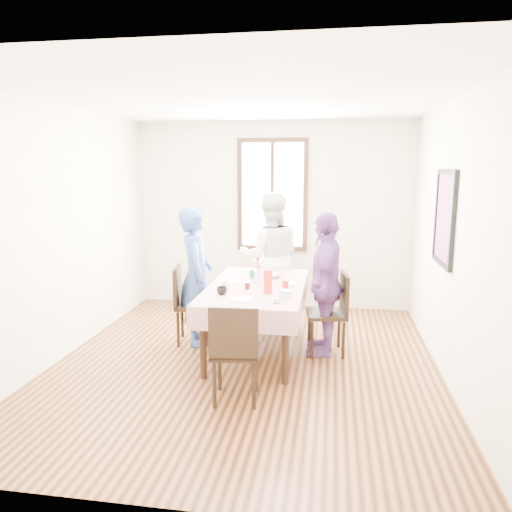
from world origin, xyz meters
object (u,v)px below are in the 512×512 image
(chair_left, at_px, (194,305))
(chair_right, at_px, (326,314))
(chair_far, at_px, (270,286))
(chair_near, at_px, (236,351))
(person_left, at_px, (195,276))
(person_right, at_px, (325,284))
(person_far, at_px, (270,257))
(dining_table, at_px, (257,319))

(chair_left, height_order, chair_right, same)
(chair_far, relative_size, chair_near, 1.00)
(person_left, bearing_deg, person_right, -111.73)
(chair_far, bearing_deg, person_far, 89.06)
(chair_left, relative_size, person_left, 0.57)
(chair_left, bearing_deg, chair_far, 133.22)
(chair_left, height_order, person_far, person_far)
(chair_far, bearing_deg, dining_table, 89.06)
(person_left, height_order, person_right, person_left)
(chair_left, bearing_deg, person_left, 80.33)
(dining_table, relative_size, chair_right, 1.89)
(chair_far, distance_m, person_left, 1.31)
(person_left, xyz_separation_m, person_far, (0.75, 1.00, 0.06))
(dining_table, bearing_deg, person_right, 4.09)
(chair_left, distance_m, chair_far, 1.28)
(chair_far, distance_m, person_right, 1.40)
(dining_table, relative_size, person_left, 1.07)
(chair_near, bearing_deg, chair_far, 84.19)
(person_left, distance_m, person_right, 1.51)
(dining_table, height_order, chair_far, chair_far)
(dining_table, height_order, person_left, person_left)
(chair_far, bearing_deg, chair_right, 123.46)
(chair_near, bearing_deg, dining_table, 84.19)
(person_far, bearing_deg, chair_right, 114.95)
(chair_far, height_order, person_left, person_left)
(dining_table, bearing_deg, chair_right, 3.98)
(dining_table, bearing_deg, person_far, 90.00)
(chair_near, xyz_separation_m, person_far, (0.00, 2.34, 0.41))
(dining_table, bearing_deg, chair_near, -90.00)
(person_far, bearing_deg, chair_near, 80.04)
(chair_left, height_order, chair_near, same)
(dining_table, distance_m, chair_right, 0.78)
(person_left, bearing_deg, chair_right, -111.67)
(chair_near, bearing_deg, chair_right, 52.18)
(dining_table, bearing_deg, chair_left, 168.21)
(person_left, distance_m, person_far, 1.25)
(chair_far, bearing_deg, person_left, 52.69)
(chair_right, relative_size, person_left, 0.57)
(chair_right, xyz_separation_m, chair_far, (-0.77, 1.13, 0.00))
(chair_right, bearing_deg, person_far, 27.18)
(chair_left, relative_size, person_right, 0.58)
(chair_left, xyz_separation_m, person_left, (0.02, 0.00, 0.35))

